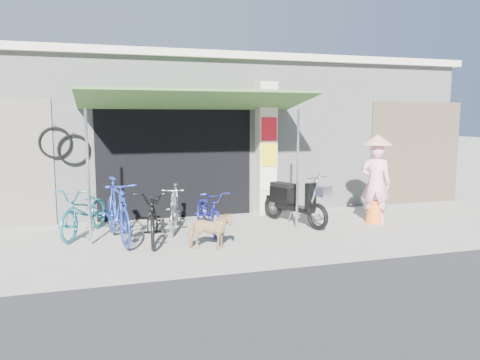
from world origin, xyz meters
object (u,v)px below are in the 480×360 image
object	(u,v)px
street_dog	(209,231)
moped	(293,201)
bike_blue	(118,210)
bike_navy	(209,211)
bike_teal	(85,211)
nun	(376,180)
bike_silver	(175,207)
bike_black	(153,215)

from	to	relation	value
street_dog	moped	distance (m)	2.52
bike_blue	bike_navy	world-z (taller)	bike_blue
bike_teal	moped	size ratio (longest dim) A/B	0.99
street_dog	nun	xyz separation A→B (m)	(3.82, 1.01, 0.60)
bike_blue	street_dog	world-z (taller)	bike_blue
bike_teal	nun	bearing A→B (deg)	18.85
bike_blue	bike_silver	world-z (taller)	bike_blue
bike_teal	street_dog	distance (m)	2.58
bike_navy	bike_blue	bearing A→B (deg)	-177.14
bike_blue	nun	world-z (taller)	nun
street_dog	nun	world-z (taller)	nun
nun	bike_blue	bearing A→B (deg)	39.99
bike_black	nun	world-z (taller)	nun
bike_black	bike_silver	xyz separation A→B (m)	(0.49, 0.70, -0.02)
bike_blue	nun	xyz separation A→B (m)	(5.26, 0.05, 0.34)
bike_silver	nun	size ratio (longest dim) A/B	0.82
street_dog	bike_teal	bearing A→B (deg)	66.67
bike_blue	bike_black	distance (m)	0.63
bike_blue	bike_teal	bearing A→B (deg)	122.99
bike_blue	moped	distance (m)	3.57
bike_teal	bike_black	world-z (taller)	bike_black
bike_teal	moped	distance (m)	4.13
bike_blue	nun	size ratio (longest dim) A/B	1.02
bike_teal	bike_silver	bearing A→B (deg)	21.80
bike_black	nun	distance (m)	4.68
nun	bike_black	bearing A→B (deg)	41.92
bike_black	bike_teal	bearing A→B (deg)	152.67
bike_teal	bike_blue	size ratio (longest dim) A/B	0.94
bike_black	street_dog	bearing A→B (deg)	-37.91
bike_black	moped	world-z (taller)	moped
moped	bike_blue	bearing A→B (deg)	166.50
bike_black	moped	xyz separation A→B (m)	(2.94, 0.57, 0.00)
bike_teal	bike_navy	world-z (taller)	bike_teal
street_dog	bike_silver	bearing A→B (deg)	27.81
bike_blue	bike_navy	size ratio (longest dim) A/B	1.18
bike_teal	bike_black	xyz separation A→B (m)	(1.18, -0.78, 0.01)
bike_teal	bike_blue	distance (m)	0.86
bike_blue	bike_black	size ratio (longest dim) A/B	1.04
bike_blue	bike_navy	xyz separation A→B (m)	(1.70, 0.19, -0.15)
bike_silver	bike_navy	distance (m)	0.70
bike_silver	bike_blue	bearing A→B (deg)	-139.70
moped	street_dog	bearing A→B (deg)	-166.91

